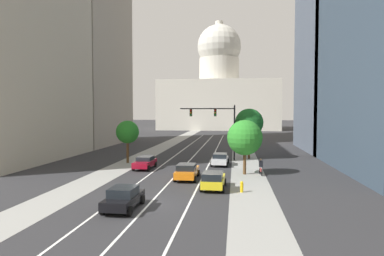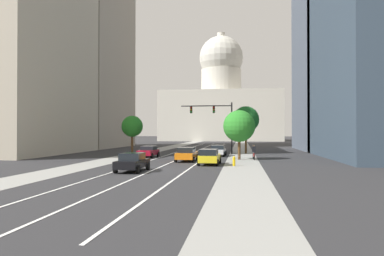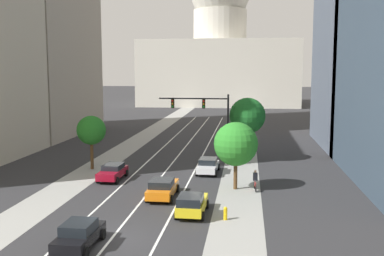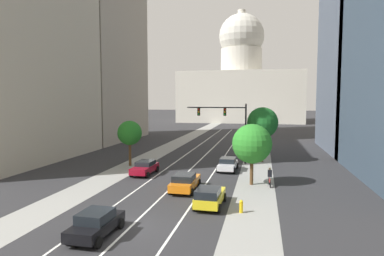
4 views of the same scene
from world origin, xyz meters
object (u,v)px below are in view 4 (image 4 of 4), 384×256
at_px(fire_hydrant, 241,206).
at_px(cyclist, 270,177).
at_px(car_crimson, 145,167).
at_px(street_tree_near_right, 263,123).
at_px(car_yellow, 210,196).
at_px(car_orange, 185,182).
at_px(capitol_building, 241,84).
at_px(traffic_signal_mast, 228,121).
at_px(street_tree_near_left, 130,133).
at_px(street_tree_mid_right, 252,144).
at_px(car_white, 228,164).
at_px(car_black, 96,223).

distance_m(fire_hydrant, cyclist, 8.12).
distance_m(car_crimson, street_tree_near_right, 16.22).
bearing_deg(car_yellow, car_orange, 36.14).
distance_m(capitol_building, traffic_signal_mast, 82.47).
xyz_separation_m(street_tree_near_left, street_tree_mid_right, (14.55, -6.16, -0.09)).
xyz_separation_m(car_crimson, street_tree_near_left, (-3.35, 4.10, 3.17)).
height_order(fire_hydrant, cyclist, cyclist).
xyz_separation_m(traffic_signal_mast, fire_hydrant, (2.86, -18.29, -4.83)).
height_order(car_white, car_yellow, car_yellow).
bearing_deg(street_tree_near_right, capitol_building, 95.64).
bearing_deg(street_tree_near_right, car_white, -120.76).
bearing_deg(street_tree_near_left, fire_hydrant, -45.30).
distance_m(car_orange, car_crimson, 7.74).
bearing_deg(car_white, cyclist, -141.54).
xyz_separation_m(capitol_building, car_black, (-1.40, -106.06, -12.84)).
height_order(car_black, street_tree_near_right, street_tree_near_right).
xyz_separation_m(car_black, cyclist, (10.04, 13.65, 0.08)).
distance_m(fire_hydrant, street_tree_near_right, 20.62).
bearing_deg(fire_hydrant, capitol_building, 93.74).
bearing_deg(street_tree_mid_right, car_white, 115.95).
bearing_deg(fire_hydrant, car_white, 99.65).
bearing_deg(car_white, street_tree_mid_right, -152.11).
bearing_deg(fire_hydrant, car_crimson, 136.63).
bearing_deg(fire_hydrant, traffic_signal_mast, 98.88).
xyz_separation_m(car_orange, traffic_signal_mast, (2.30, 13.47, 4.51)).
height_order(cyclist, street_tree_near_right, street_tree_near_right).
height_order(car_orange, street_tree_near_left, street_tree_near_left).
bearing_deg(capitol_building, traffic_signal_mast, -87.42).
relative_size(car_white, street_tree_near_right, 0.61).
relative_size(street_tree_near_left, street_tree_mid_right, 0.95).
distance_m(fire_hydrant, street_tree_near_left, 20.35).
xyz_separation_m(car_black, traffic_signal_mast, (5.10, 24.09, 4.52)).
bearing_deg(street_tree_near_left, car_yellow, -48.89).
distance_m(car_black, traffic_signal_mast, 25.04).
bearing_deg(cyclist, car_yellow, 142.51).
height_order(car_yellow, street_tree_near_right, street_tree_near_right).
bearing_deg(traffic_signal_mast, street_tree_mid_right, -72.08).
xyz_separation_m(car_white, cyclist, (4.44, -5.99, 0.10)).
distance_m(traffic_signal_mast, cyclist, 12.38).
bearing_deg(street_tree_mid_right, street_tree_near_right, 85.61).
height_order(car_yellow, car_crimson, car_yellow).
distance_m(capitol_building, street_tree_near_right, 81.03).
bearing_deg(cyclist, street_tree_near_right, -1.85).
relative_size(car_orange, street_tree_near_right, 0.68).
relative_size(traffic_signal_mast, street_tree_near_right, 1.07).
height_order(car_black, street_tree_near_left, street_tree_near_left).
relative_size(car_white, street_tree_near_left, 0.79).
bearing_deg(car_orange, street_tree_near_right, -22.99).
bearing_deg(car_orange, capitol_building, 0.98).
height_order(traffic_signal_mast, street_tree_near_left, traffic_signal_mast).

